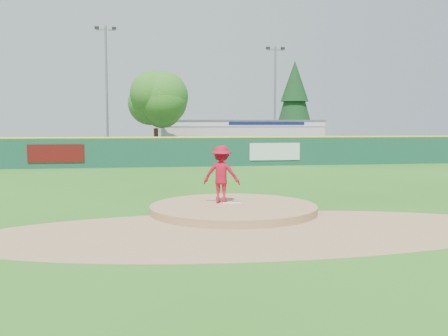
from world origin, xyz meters
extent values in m
plane|color=#286B19|center=(0.00, 0.00, 0.00)|extent=(120.00, 120.00, 0.00)
cylinder|color=#9E774C|center=(0.00, 0.00, 0.00)|extent=(5.50, 5.50, 0.50)
cube|color=white|center=(0.00, 0.30, 0.27)|extent=(0.60, 0.15, 0.04)
cylinder|color=#9E774C|center=(0.00, -3.00, 0.01)|extent=(15.40, 15.40, 0.01)
cube|color=#38383A|center=(0.00, 27.00, 0.01)|extent=(44.00, 16.00, 0.02)
imported|color=#A20D22|center=(-0.32, 0.50, 1.22)|extent=(1.42, 1.10, 1.94)
imported|color=white|center=(-0.53, 24.10, 0.68)|extent=(4.76, 2.23, 1.32)
cube|color=silver|center=(6.00, 32.00, 1.60)|extent=(15.00, 8.00, 3.20)
cube|color=white|center=(6.00, 27.98, 3.00)|extent=(15.00, 0.06, 0.55)
cube|color=#0F194C|center=(8.00, 27.94, 3.00)|extent=(7.00, 0.03, 0.28)
cube|color=#59595B|center=(6.00, 32.00, 3.25)|extent=(15.20, 8.20, 0.12)
cube|color=#580E0C|center=(-8.67, 17.92, 1.00)|extent=(3.60, 0.04, 1.20)
cube|color=white|center=(6.12, 17.92, 1.00)|extent=(3.60, 0.04, 1.20)
cube|color=blue|center=(-11.08, 22.84, 1.48)|extent=(0.99, 0.99, 0.10)
cube|color=gray|center=(-11.08, 22.84, 0.72)|extent=(0.95, 0.95, 1.44)
cube|color=blue|center=(-11.08, 21.56, 0.84)|extent=(0.54, 2.01, 1.39)
cube|color=#154635|center=(0.00, 18.00, 1.00)|extent=(40.00, 0.10, 2.00)
cylinder|color=yellow|center=(0.00, 18.00, 2.00)|extent=(40.00, 0.14, 0.14)
cylinder|color=#382314|center=(-2.00, 25.00, 1.30)|extent=(0.36, 0.36, 2.60)
sphere|color=#387F23|center=(-2.00, 25.00, 4.56)|extent=(5.60, 5.60, 5.60)
cylinder|color=#382314|center=(13.00, 36.00, 0.80)|extent=(0.40, 0.40, 1.60)
cone|color=#113A16|center=(13.00, 36.00, 5.55)|extent=(4.40, 4.40, 7.90)
cylinder|color=gray|center=(-6.00, 27.00, 5.50)|extent=(0.20, 0.20, 11.00)
cube|color=gray|center=(-6.00, 27.00, 10.70)|extent=(1.60, 0.10, 0.10)
cube|color=black|center=(-6.70, 27.00, 10.85)|extent=(0.35, 0.25, 0.20)
cube|color=black|center=(-5.30, 27.00, 10.85)|extent=(0.35, 0.25, 0.20)
cylinder|color=gray|center=(9.00, 29.00, 5.00)|extent=(0.20, 0.20, 10.00)
cube|color=gray|center=(9.00, 29.00, 9.70)|extent=(1.60, 0.10, 0.10)
cube|color=black|center=(8.30, 29.00, 9.85)|extent=(0.35, 0.25, 0.20)
cube|color=black|center=(9.70, 29.00, 9.85)|extent=(0.35, 0.25, 0.20)
camera|label=1|loc=(-2.83, -16.04, 2.90)|focal=40.00mm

